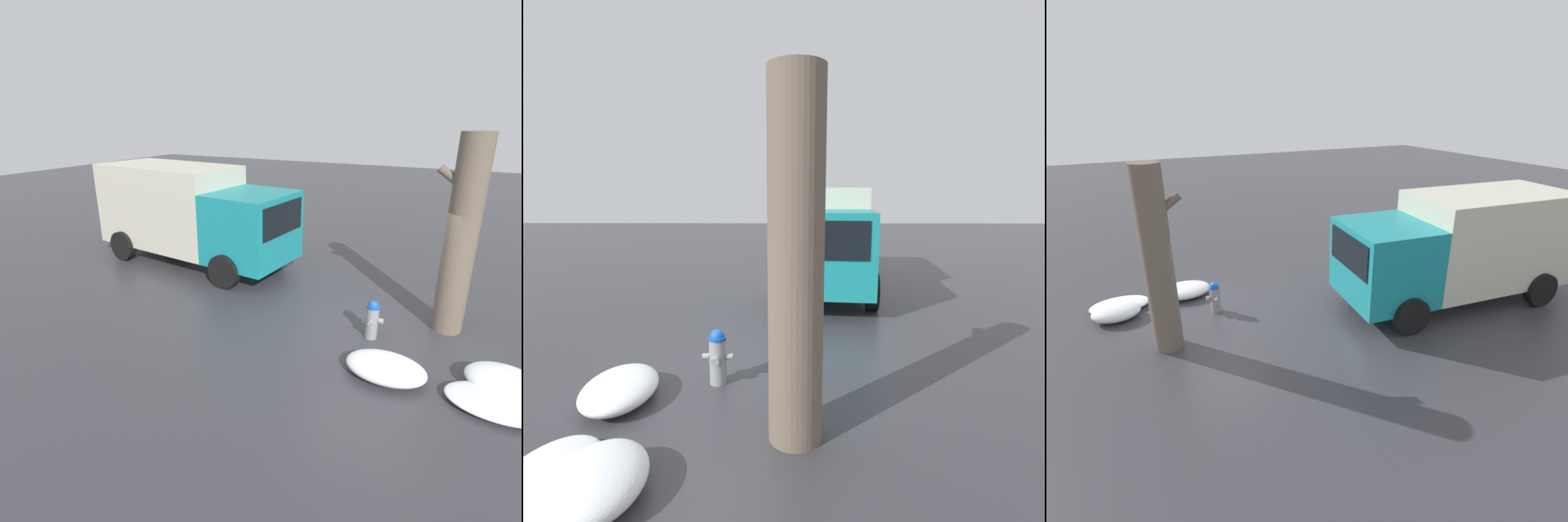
% 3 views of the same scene
% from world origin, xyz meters
% --- Properties ---
extents(ground_plane, '(60.00, 60.00, 0.00)m').
position_xyz_m(ground_plane, '(0.00, 0.00, 0.00)').
color(ground_plane, '#38383D').
extents(fire_hydrant, '(0.35, 0.44, 0.82)m').
position_xyz_m(fire_hydrant, '(-0.00, 0.00, 0.42)').
color(fire_hydrant, gray).
rests_on(fire_hydrant, ground_plane).
extents(tree_trunk, '(0.92, 0.61, 4.00)m').
position_xyz_m(tree_trunk, '(-1.32, -1.10, 2.02)').
color(tree_trunk, '#6B5B4C').
rests_on(tree_trunk, ground_plane).
extents(delivery_truck, '(6.29, 3.00, 2.86)m').
position_xyz_m(delivery_truck, '(6.01, -2.09, 1.55)').
color(delivery_truck, teal).
rests_on(delivery_truck, ground_plane).
extents(snow_pile_by_hydrant, '(1.14, 0.87, 0.40)m').
position_xyz_m(snow_pile_by_hydrant, '(-2.31, 0.70, 0.20)').
color(snow_pile_by_hydrant, white).
rests_on(snow_pile_by_hydrant, ground_plane).
extents(snow_pile_curbside, '(1.36, 0.94, 0.37)m').
position_xyz_m(snow_pile_curbside, '(-0.54, 1.22, 0.19)').
color(snow_pile_curbside, white).
rests_on(snow_pile_curbside, ground_plane).
extents(snow_pile_by_tree, '(1.46, 0.94, 0.21)m').
position_xyz_m(snow_pile_by_tree, '(-2.21, 1.25, 0.11)').
color(snow_pile_by_tree, white).
rests_on(snow_pile_by_tree, ground_plane).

